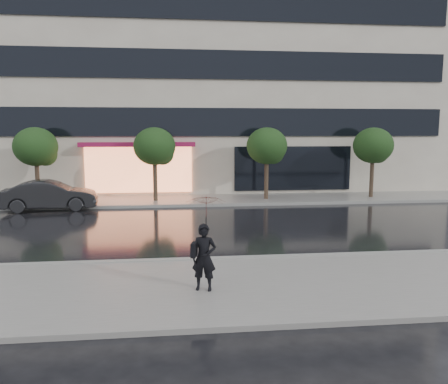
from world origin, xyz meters
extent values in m
plane|color=black|center=(0.00, 0.00, 0.00)|extent=(120.00, 120.00, 0.00)
cube|color=slate|center=(0.00, -3.25, 0.06)|extent=(60.00, 4.50, 0.12)
cube|color=slate|center=(0.00, 10.25, 0.06)|extent=(60.00, 3.50, 0.12)
cube|color=gray|center=(0.00, -1.00, 0.07)|extent=(60.00, 0.25, 0.14)
cube|color=gray|center=(0.00, 8.50, 0.07)|extent=(60.00, 0.25, 0.14)
cube|color=beige|center=(0.00, 18.00, 9.00)|extent=(30.00, 12.00, 18.00)
cube|color=black|center=(0.00, 11.94, 4.30)|extent=(28.00, 0.12, 1.60)
cube|color=black|center=(0.00, 11.94, 7.50)|extent=(28.00, 0.12, 1.60)
cube|color=black|center=(0.00, 11.94, 10.70)|extent=(28.00, 0.12, 1.60)
cube|color=#FF8C59|center=(-4.00, 11.92, 1.60)|extent=(6.00, 0.10, 2.60)
cube|color=maroon|center=(-4.00, 11.59, 3.05)|extent=(6.40, 0.70, 0.25)
cube|color=black|center=(5.00, 11.94, 1.60)|extent=(7.00, 0.10, 2.60)
cylinder|color=#33261C|center=(-9.00, 10.00, 1.10)|extent=(0.22, 0.22, 2.20)
ellipsoid|color=black|center=(-9.00, 10.00, 3.00)|extent=(2.20, 2.20, 1.98)
sphere|color=black|center=(-8.60, 10.20, 2.60)|extent=(1.20, 1.20, 1.20)
cylinder|color=#33261C|center=(-3.00, 10.00, 1.10)|extent=(0.22, 0.22, 2.20)
ellipsoid|color=black|center=(-3.00, 10.00, 3.00)|extent=(2.20, 2.20, 1.98)
sphere|color=black|center=(-2.60, 10.20, 2.60)|extent=(1.20, 1.20, 1.20)
cylinder|color=#33261C|center=(3.00, 10.00, 1.10)|extent=(0.22, 0.22, 2.20)
ellipsoid|color=black|center=(3.00, 10.00, 3.00)|extent=(2.20, 2.20, 1.98)
sphere|color=black|center=(3.40, 10.20, 2.60)|extent=(1.20, 1.20, 1.20)
cylinder|color=#33261C|center=(9.00, 10.00, 1.10)|extent=(0.22, 0.22, 2.20)
ellipsoid|color=black|center=(9.00, 10.00, 3.00)|extent=(2.20, 2.20, 1.98)
sphere|color=black|center=(9.40, 10.20, 2.60)|extent=(1.20, 1.20, 1.20)
imported|color=black|center=(-7.95, 8.30, 0.72)|extent=(4.52, 2.00, 1.44)
imported|color=black|center=(-1.27, -3.51, 0.90)|extent=(0.64, 0.50, 1.56)
imported|color=#3B0D0A|center=(-1.22, -3.52, 1.93)|extent=(1.10, 1.11, 0.82)
cylinder|color=black|center=(-1.22, -3.52, 1.47)|extent=(0.02, 0.02, 0.78)
cube|color=black|center=(-1.51, -3.50, 1.08)|extent=(0.17, 0.31, 0.33)
camera|label=1|loc=(-1.88, -13.25, 3.78)|focal=35.00mm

